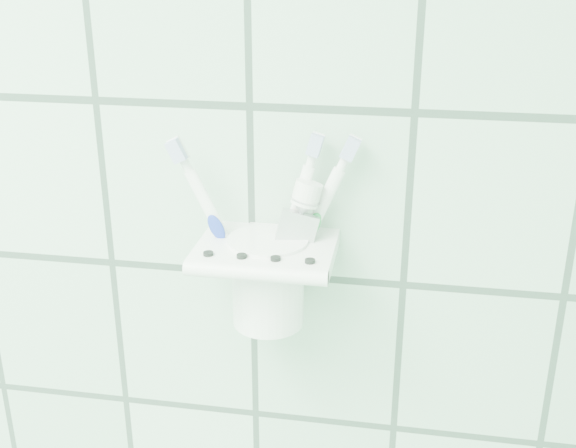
# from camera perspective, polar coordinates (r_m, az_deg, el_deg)

# --- Properties ---
(holder_bracket) EXTENTS (0.13, 0.11, 0.04)m
(holder_bracket) POSITION_cam_1_polar(r_m,az_deg,el_deg) (0.70, -1.71, -2.21)
(holder_bracket) COLOR white
(holder_bracket) RESTS_ON wall_back
(cup) EXTENTS (0.08, 0.08, 0.09)m
(cup) POSITION_cam_1_polar(r_m,az_deg,el_deg) (0.71, -1.59, -4.24)
(cup) COLOR white
(cup) RESTS_ON holder_bracket
(toothbrush_pink) EXTENTS (0.08, 0.02, 0.19)m
(toothbrush_pink) POSITION_cam_1_polar(r_m,az_deg,el_deg) (0.70, -2.24, 0.23)
(toothbrush_pink) COLOR white
(toothbrush_pink) RESTS_ON cup
(toothbrush_blue) EXTENTS (0.05, 0.03, 0.19)m
(toothbrush_blue) POSITION_cam_1_polar(r_m,az_deg,el_deg) (0.71, -1.80, 0.21)
(toothbrush_blue) COLOR white
(toothbrush_blue) RESTS_ON cup
(toothbrush_orange) EXTENTS (0.08, 0.03, 0.19)m
(toothbrush_orange) POSITION_cam_1_polar(r_m,az_deg,el_deg) (0.70, -1.31, 0.48)
(toothbrush_orange) COLOR white
(toothbrush_orange) RESTS_ON cup
(toothpaste_tube) EXTENTS (0.06, 0.04, 0.15)m
(toothpaste_tube) POSITION_cam_1_polar(r_m,az_deg,el_deg) (0.69, -1.24, -1.39)
(toothpaste_tube) COLOR silver
(toothpaste_tube) RESTS_ON cup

